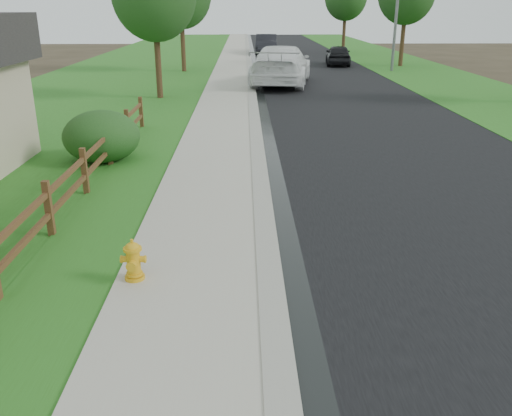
{
  "coord_description": "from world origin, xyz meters",
  "views": [
    {
      "loc": [
        0.01,
        -4.2,
        4.07
      ],
      "look_at": [
        0.21,
        4.79,
        0.7
      ],
      "focal_mm": 38.0,
      "sensor_mm": 36.0,
      "label": 1
    }
  ],
  "objects_px": {
    "fire_hydrant": "(133,261)",
    "dark_car_mid": "(338,55)",
    "ranch_fence": "(68,186)",
    "white_suv": "(281,65)"
  },
  "relations": [
    {
      "from": "fire_hydrant",
      "to": "dark_car_mid",
      "type": "height_order",
      "value": "dark_car_mid"
    },
    {
      "from": "ranch_fence",
      "to": "fire_hydrant",
      "type": "distance_m",
      "value": 3.64
    },
    {
      "from": "white_suv",
      "to": "dark_car_mid",
      "type": "bearing_deg",
      "value": -105.65
    },
    {
      "from": "white_suv",
      "to": "ranch_fence",
      "type": "bearing_deg",
      "value": 83.23
    },
    {
      "from": "white_suv",
      "to": "dark_car_mid",
      "type": "distance_m",
      "value": 11.31
    },
    {
      "from": "white_suv",
      "to": "dark_car_mid",
      "type": "height_order",
      "value": "white_suv"
    },
    {
      "from": "ranch_fence",
      "to": "dark_car_mid",
      "type": "xyz_separation_m",
      "value": [
        10.42,
        29.62,
        0.12
      ]
    },
    {
      "from": "fire_hydrant",
      "to": "dark_car_mid",
      "type": "bearing_deg",
      "value": 75.4
    },
    {
      "from": "white_suv",
      "to": "dark_car_mid",
      "type": "xyz_separation_m",
      "value": [
        4.79,
        10.24,
        -0.32
      ]
    },
    {
      "from": "ranch_fence",
      "to": "fire_hydrant",
      "type": "xyz_separation_m",
      "value": [
        1.9,
        -3.09,
        -0.21
      ]
    }
  ]
}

